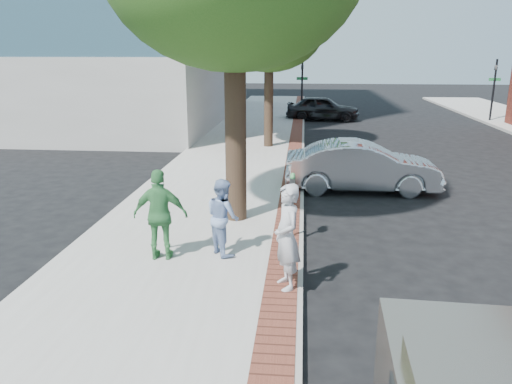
# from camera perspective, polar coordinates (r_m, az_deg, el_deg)

# --- Properties ---
(ground) EXTENTS (120.00, 120.00, 0.00)m
(ground) POSITION_cam_1_polar(r_m,az_deg,el_deg) (10.94, -0.41, -6.99)
(ground) COLOR black
(ground) RESTS_ON ground
(sidewalk) EXTENTS (5.00, 60.00, 0.15)m
(sidewalk) POSITION_cam_1_polar(r_m,az_deg,el_deg) (18.68, -2.51, 2.90)
(sidewalk) COLOR #9E9991
(sidewalk) RESTS_ON ground
(brick_strip) EXTENTS (0.60, 60.00, 0.01)m
(brick_strip) POSITION_cam_1_polar(r_m,az_deg,el_deg) (18.49, 4.26, 2.99)
(brick_strip) COLOR brown
(brick_strip) RESTS_ON sidewalk
(curb) EXTENTS (0.10, 60.00, 0.15)m
(curb) POSITION_cam_1_polar(r_m,az_deg,el_deg) (18.51, 5.34, 2.72)
(curb) COLOR gray
(curb) RESTS_ON ground
(office_base) EXTENTS (18.20, 22.20, 4.00)m
(office_base) POSITION_cam_1_polar(r_m,az_deg,el_deg) (35.04, -18.58, 11.32)
(office_base) COLOR gray
(office_base) RESTS_ON ground
(signal_near) EXTENTS (0.70, 0.15, 3.80)m
(signal_near) POSITION_cam_1_polar(r_m,az_deg,el_deg) (32.09, 5.28, 12.17)
(signal_near) COLOR black
(signal_near) RESTS_ON ground
(signal_far) EXTENTS (0.70, 0.15, 3.80)m
(signal_far) POSITION_cam_1_polar(r_m,az_deg,el_deg) (34.08, 25.56, 10.94)
(signal_far) COLOR black
(signal_far) RESTS_ON ground
(tree_far) EXTENTS (4.80, 4.80, 7.14)m
(tree_far) POSITION_cam_1_polar(r_m,az_deg,el_deg) (22.11, 1.51, 18.53)
(tree_far) COLOR black
(tree_far) RESTS_ON sidewalk
(parking_meter) EXTENTS (0.12, 0.32, 1.47)m
(parking_meter) POSITION_cam_1_polar(r_m,az_deg,el_deg) (11.16, 4.18, -0.00)
(parking_meter) COLOR gray
(parking_meter) RESTS_ON sidewalk
(person_gray) EXTENTS (0.67, 0.81, 1.91)m
(person_gray) POSITION_cam_1_polar(r_m,az_deg,el_deg) (8.76, 3.56, -5.17)
(person_gray) COLOR #A8A8AD
(person_gray) RESTS_ON sidewalk
(person_officer) EXTENTS (0.95, 0.99, 1.60)m
(person_officer) POSITION_cam_1_polar(r_m,az_deg,el_deg) (10.31, -3.81, -2.82)
(person_officer) COLOR #7B93BF
(person_officer) RESTS_ON sidewalk
(person_green) EXTENTS (1.11, 0.51, 1.86)m
(person_green) POSITION_cam_1_polar(r_m,az_deg,el_deg) (10.16, -10.86, -2.59)
(person_green) COLOR #3C8547
(person_green) RESTS_ON sidewalk
(sedan_silver) EXTENTS (4.74, 1.69, 1.56)m
(sedan_silver) POSITION_cam_1_polar(r_m,az_deg,el_deg) (15.86, 12.01, 2.85)
(sedan_silver) COLOR silver
(sedan_silver) RESTS_ON ground
(bg_car) EXTENTS (4.67, 2.09, 1.56)m
(bg_car) POSITION_cam_1_polar(r_m,az_deg,el_deg) (32.27, 7.63, 9.49)
(bg_car) COLOR black
(bg_car) RESTS_ON ground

